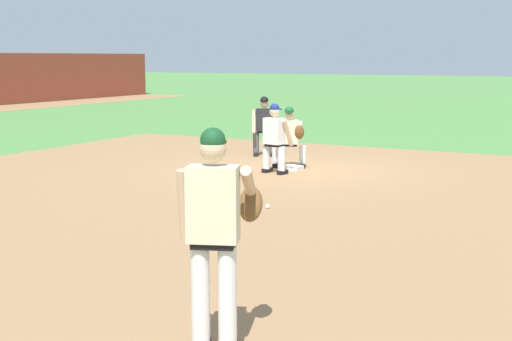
% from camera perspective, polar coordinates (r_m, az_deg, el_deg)
% --- Properties ---
extents(ground_plane, '(160.00, 160.00, 0.00)m').
position_cam_1_polar(ground_plane, '(15.33, 2.94, 0.06)').
color(ground_plane, '#518942').
extents(infield_dirt_patch, '(18.00, 18.00, 0.01)m').
position_cam_1_polar(infield_dirt_patch, '(10.57, 1.22, -4.03)').
color(infield_dirt_patch, '#9E754C').
rests_on(infield_dirt_patch, ground).
extents(first_base_bag, '(0.38, 0.38, 0.09)m').
position_cam_1_polar(first_base_bag, '(15.32, 2.94, 0.22)').
color(first_base_bag, white).
rests_on(first_base_bag, ground).
extents(baseball, '(0.07, 0.07, 0.07)m').
position_cam_1_polar(baseball, '(11.38, 0.94, -2.90)').
color(baseball, white).
rests_on(baseball, ground).
extents(pitcher, '(0.81, 0.60, 1.86)m').
position_cam_1_polar(pitcher, '(5.67, -3.21, -4.61)').
color(pitcher, black).
rests_on(pitcher, ground).
extents(first_baseman, '(0.85, 0.96, 1.34)m').
position_cam_1_polar(first_baseman, '(15.49, 2.73, 2.89)').
color(first_baseman, black).
rests_on(first_baseman, ground).
extents(baserunner, '(0.52, 0.64, 1.46)m').
position_cam_1_polar(baserunner, '(14.71, 1.48, 2.80)').
color(baserunner, black).
rests_on(baserunner, ground).
extents(umpire, '(0.60, 0.67, 1.46)m').
position_cam_1_polar(umpire, '(17.34, 0.66, 3.75)').
color(umpire, black).
rests_on(umpire, ground).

